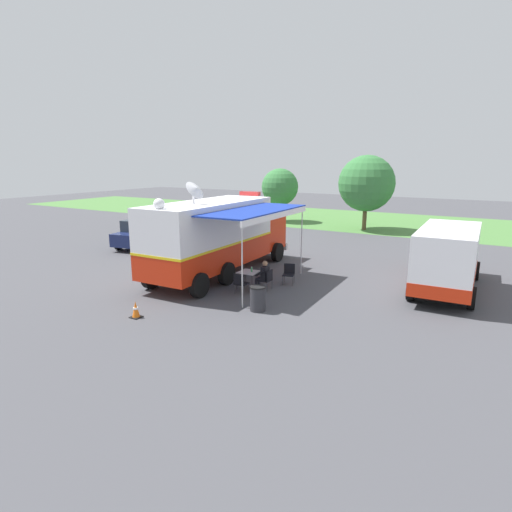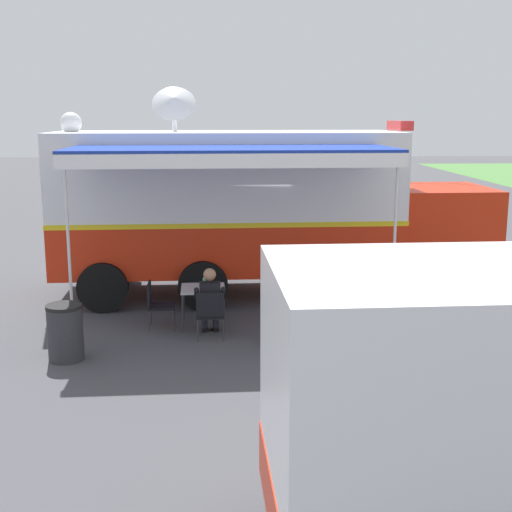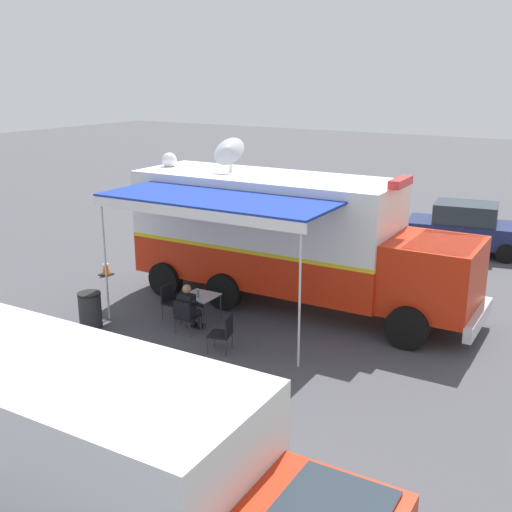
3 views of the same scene
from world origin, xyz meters
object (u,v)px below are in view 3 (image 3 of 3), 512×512
object	(u,v)px
command_truck	(289,235)
trash_bin	(90,310)
folding_chair_spare_by_truck	(224,331)
seated_responder	(190,307)
folding_table	(200,297)
folding_chair_at_table	(185,314)
traffic_cone	(106,266)
folding_chair_beside_table	(171,299)
water_bottle	(198,293)
car_behind_truck	(468,228)
support_truck	(101,471)

from	to	relation	value
command_truck	trash_bin	distance (m)	5.48
folding_chair_spare_by_truck	seated_responder	bearing A→B (deg)	-110.64
command_truck	folding_table	xyz separation A→B (m)	(2.37, -1.21, -1.27)
folding_chair_at_table	traffic_cone	xyz separation A→B (m)	(-2.36, -5.02, -0.23)
folding_chair_beside_table	folding_table	bearing A→B (deg)	98.67
folding_table	water_bottle	bearing A→B (deg)	14.78
folding_table	folding_chair_beside_table	distance (m)	0.87
folding_chair_beside_table	car_behind_truck	world-z (taller)	car_behind_truck
folding_chair_at_table	seated_responder	bearing A→B (deg)	-178.23
water_bottle	folding_chair_spare_by_truck	xyz separation A→B (m)	(1.01, 1.49, -0.32)
command_truck	car_behind_truck	distance (m)	8.43
folding_table	folding_chair_spare_by_truck	bearing A→B (deg)	53.33
water_bottle	trash_bin	world-z (taller)	water_bottle
trash_bin	car_behind_truck	xyz separation A→B (m)	(-11.93, 6.20, 0.42)
folding_chair_beside_table	seated_responder	world-z (taller)	seated_responder
folding_chair_at_table	folding_chair_beside_table	size ratio (longest dim) A/B	1.00
water_bottle	folding_chair_at_table	bearing A→B (deg)	9.43
traffic_cone	folding_chair_spare_by_truck	bearing A→B (deg)	67.21
folding_chair_at_table	support_truck	xyz separation A→B (m)	(6.38, 3.74, 0.87)
seated_responder	car_behind_truck	distance (m)	11.53
seated_responder	folding_table	bearing A→B (deg)	-167.17
folding_chair_at_table	seated_responder	world-z (taller)	seated_responder
water_bottle	folding_chair_beside_table	distance (m)	0.94
command_truck	support_truck	distance (m)	9.93
support_truck	seated_responder	bearing A→B (deg)	-150.28
water_bottle	folding_chair_at_table	distance (m)	0.76
folding_chair_at_table	trash_bin	xyz separation A→B (m)	(0.90, -2.28, -0.06)
car_behind_truck	folding_chair_spare_by_truck	bearing A→B (deg)	-12.63
trash_bin	support_truck	distance (m)	8.20
folding_chair_at_table	car_behind_truck	xyz separation A→B (m)	(-11.03, 3.92, 0.37)
folding_table	folding_chair_spare_by_truck	world-z (taller)	folding_chair_spare_by_truck
folding_chair_spare_by_truck	folding_chair_beside_table	bearing A→B (deg)	-112.91
seated_responder	trash_bin	distance (m)	2.53
folding_table	folding_chair_at_table	xyz separation A→B (m)	(0.80, 0.15, -0.16)
folding_chair_spare_by_truck	trash_bin	size ratio (longest dim) A/B	0.96
command_truck	folding_chair_at_table	size ratio (longest dim) A/B	10.99
seated_responder	car_behind_truck	xyz separation A→B (m)	(-10.84, 3.93, 0.23)
support_truck	car_behind_truck	bearing A→B (deg)	179.42
command_truck	seated_responder	xyz separation A→B (m)	(2.98, -1.08, -1.29)
folding_chair_at_table	folding_chair_beside_table	xyz separation A→B (m)	(-0.67, -0.99, 0.00)
folding_table	support_truck	distance (m)	8.20
folding_chair_beside_table	trash_bin	xyz separation A→B (m)	(1.57, -1.29, -0.06)
traffic_cone	car_behind_truck	world-z (taller)	car_behind_truck
trash_bin	seated_responder	bearing A→B (deg)	115.57
water_bottle	car_behind_truck	xyz separation A→B (m)	(-10.35, 4.03, 0.05)
command_truck	folding_chair_beside_table	size ratio (longest dim) A/B	10.99
water_bottle	trash_bin	distance (m)	2.71
traffic_cone	command_truck	bearing A→B (deg)	97.55
folding_chair_beside_table	traffic_cone	world-z (taller)	folding_chair_beside_table
car_behind_truck	traffic_cone	bearing A→B (deg)	-45.88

